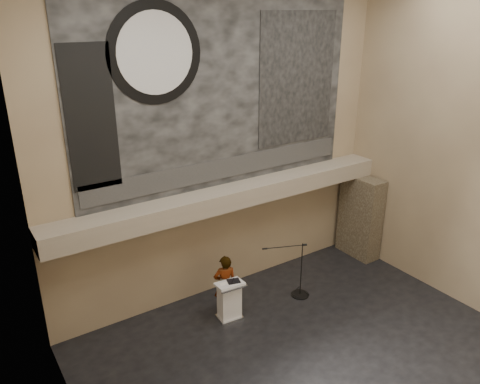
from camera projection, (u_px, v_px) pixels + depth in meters
floor at (316, 363)px, 10.82m from camera, size 10.00×10.00×0.00m
wall_back at (223, 146)px, 12.36m from camera, size 10.00×0.02×8.50m
wall_left at (73, 263)px, 6.69m from camera, size 0.02×8.00×8.50m
wall_right at (474, 152)px, 11.84m from camera, size 0.02×8.00×8.50m
soffit at (232, 196)px, 12.53m from camera, size 10.00×0.80×0.50m
sprinkler_left at (179, 220)px, 11.77m from camera, size 0.04×0.04×0.06m
sprinkler_right at (288, 192)px, 13.57m from camera, size 0.04×0.04×0.06m
banner at (223, 91)px, 11.81m from camera, size 8.00×0.05×5.00m
banner_text_strip at (225, 168)px, 12.53m from camera, size 7.76×0.02×0.55m
banner_clock_rim at (155, 53)px, 10.49m from camera, size 2.30×0.02×2.30m
banner_clock_face at (156, 53)px, 10.47m from camera, size 1.84×0.02×1.84m
banner_building_print at (297, 80)px, 12.98m from camera, size 2.60×0.02×3.60m
banner_brick_print at (91, 119)px, 10.14m from camera, size 1.10×0.02×3.20m
stone_pier at (360, 216)px, 15.16m from camera, size 0.60×1.40×2.70m
lectern at (229, 301)px, 12.16m from camera, size 0.74×0.56×1.13m
binder at (234, 281)px, 11.98m from camera, size 0.38×0.34×0.04m
papers at (226, 285)px, 11.83m from camera, size 0.26×0.34×0.00m
speaker_person at (225, 285)px, 12.34m from camera, size 0.71×0.58×1.69m
mic_stand at (299, 288)px, 13.28m from camera, size 1.31×0.70×1.65m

